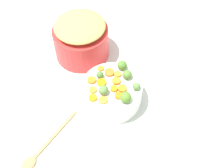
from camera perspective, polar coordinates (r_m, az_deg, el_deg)
tabletop at (r=1.28m, az=-2.59°, el=-3.33°), size 2.40×2.40×0.02m
serving_bowl_carrots at (r=1.23m, az=-0.00°, el=-1.65°), size 0.24×0.24×0.10m
metal_pot at (r=1.39m, az=-5.63°, el=7.65°), size 0.24×0.24×0.14m
stuffing_mound at (r=1.32m, az=-5.96°, el=10.56°), size 0.22×0.22×0.05m
carrot_slice_0 at (r=1.15m, az=-1.61°, el=-2.97°), size 0.04×0.04×0.01m
carrot_slice_1 at (r=1.22m, az=1.04°, el=1.79°), size 0.04×0.04×0.01m
carrot_slice_2 at (r=1.24m, az=-2.07°, el=2.84°), size 0.03×0.03×0.01m
carrot_slice_3 at (r=1.16m, az=1.21°, el=-2.17°), size 0.04×0.04×0.01m
carrot_slice_4 at (r=1.18m, az=-3.54°, el=-1.09°), size 0.03×0.03×0.01m
carrot_slice_5 at (r=1.16m, az=-3.56°, el=-2.56°), size 0.04×0.04×0.01m
carrot_slice_6 at (r=1.20m, az=-1.91°, el=0.26°), size 0.04×0.04×0.01m
carrot_slice_7 at (r=1.20m, az=0.79°, el=0.56°), size 0.05×0.05×0.01m
carrot_slice_8 at (r=1.18m, az=0.36°, el=-0.87°), size 0.03×0.03×0.01m
carrot_slice_9 at (r=1.18m, az=1.90°, el=-0.84°), size 0.04×0.04×0.01m
carrot_slice_10 at (r=1.23m, az=-0.48°, el=2.13°), size 0.05×0.05×0.01m
carrot_slice_11 at (r=1.21m, az=-3.68°, el=0.76°), size 0.04×0.04×0.01m
brussels_sprout_0 at (r=1.21m, az=-2.25°, el=1.67°), size 0.03×0.03×0.03m
brussels_sprout_1 at (r=1.20m, az=2.79°, el=1.73°), size 0.04×0.04×0.04m
brussels_sprout_2 at (r=1.18m, az=4.50°, el=-0.43°), size 0.03×0.03×0.03m
brussels_sprout_3 at (r=1.16m, az=-1.43°, el=-1.02°), size 0.04×0.04×0.04m
brussels_sprout_4 at (r=1.14m, az=2.52°, el=-2.44°), size 0.04×0.04×0.04m
brussels_sprout_5 at (r=1.23m, az=1.87°, el=3.48°), size 0.04×0.04×0.04m
wooden_spoon at (r=1.19m, az=-13.07°, el=-11.90°), size 0.11×0.30×0.01m
dish_towel at (r=1.14m, az=3.54°, el=-15.20°), size 0.18×0.19×0.01m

